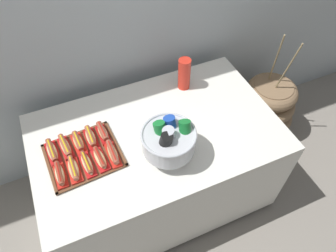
{
  "coord_description": "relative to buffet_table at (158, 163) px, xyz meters",
  "views": [
    {
      "loc": [
        -0.4,
        -1.11,
        2.23
      ],
      "look_at": [
        0.06,
        -0.03,
        0.81
      ],
      "focal_mm": 33.04,
      "sensor_mm": 36.0,
      "label": 1
    }
  ],
  "objects": [
    {
      "name": "hot_dog_3",
      "position": [
        -0.37,
        -0.08,
        0.39
      ],
      "size": [
        0.08,
        0.17,
        0.06
      ],
      "color": "red",
      "rests_on": "serving_tray"
    },
    {
      "name": "punch_bowl",
      "position": [
        0.0,
        -0.19,
        0.5
      ],
      "size": [
        0.3,
        0.3,
        0.26
      ],
      "color": "silver",
      "rests_on": "buffet_table"
    },
    {
      "name": "floor_vase",
      "position": [
        1.1,
        0.22,
        -0.14
      ],
      "size": [
        0.48,
        0.48,
        1.01
      ],
      "color": "#896B4C",
      "rests_on": "ground_plane"
    },
    {
      "name": "hot_dog_7",
      "position": [
        -0.45,
        0.08,
        0.39
      ],
      "size": [
        0.07,
        0.16,
        0.06
      ],
      "color": "red",
      "rests_on": "serving_tray"
    },
    {
      "name": "hot_dog_2",
      "position": [
        -0.44,
        -0.09,
        0.39
      ],
      "size": [
        0.07,
        0.18,
        0.06
      ],
      "color": "red",
      "rests_on": "serving_tray"
    },
    {
      "name": "ground_plane",
      "position": [
        0.0,
        0.0,
        -0.4
      ],
      "size": [
        10.0,
        10.0,
        0.0
      ],
      "primitive_type": "plane",
      "color": "gray"
    },
    {
      "name": "hot_dog_8",
      "position": [
        -0.38,
        0.08,
        0.39
      ],
      "size": [
        0.06,
        0.16,
        0.06
      ],
      "color": "#B21414",
      "rests_on": "serving_tray"
    },
    {
      "name": "hot_dog_5",
      "position": [
        -0.6,
        0.07,
        0.4
      ],
      "size": [
        0.08,
        0.18,
        0.06
      ],
      "color": "red",
      "rests_on": "serving_tray"
    },
    {
      "name": "serving_tray",
      "position": [
        -0.45,
        -0.0,
        0.36
      ],
      "size": [
        0.43,
        0.38,
        0.01
      ],
      "color": "brown",
      "rests_on": "buffet_table"
    },
    {
      "name": "back_wall",
      "position": [
        0.0,
        0.61,
        0.9
      ],
      "size": [
        6.0,
        0.1,
        2.6
      ],
      "primitive_type": "cube",
      "color": "#B2BCC1",
      "rests_on": "ground_plane"
    },
    {
      "name": "hot_dog_6",
      "position": [
        -0.53,
        0.07,
        0.4
      ],
      "size": [
        0.08,
        0.18,
        0.06
      ],
      "color": "red",
      "rests_on": "serving_tray"
    },
    {
      "name": "hot_dog_9",
      "position": [
        -0.3,
        0.09,
        0.4
      ],
      "size": [
        0.07,
        0.15,
        0.06
      ],
      "color": "#B21414",
      "rests_on": "serving_tray"
    },
    {
      "name": "buffet_table",
      "position": [
        0.0,
        0.0,
        0.0
      ],
      "size": [
        1.51,
        0.93,
        0.76
      ],
      "color": "white",
      "rests_on": "ground_plane"
    },
    {
      "name": "hot_dog_1",
      "position": [
        -0.52,
        -0.09,
        0.39
      ],
      "size": [
        0.07,
        0.17,
        0.06
      ],
      "color": "red",
      "rests_on": "serving_tray"
    },
    {
      "name": "hot_dog_0",
      "position": [
        -0.59,
        -0.1,
        0.39
      ],
      "size": [
        0.06,
        0.16,
        0.06
      ],
      "color": "red",
      "rests_on": "serving_tray"
    },
    {
      "name": "cup_stack",
      "position": [
        0.32,
        0.29,
        0.47
      ],
      "size": [
        0.08,
        0.08,
        0.23
      ],
      "color": "red",
      "rests_on": "buffet_table"
    },
    {
      "name": "hot_dog_4",
      "position": [
        -0.29,
        -0.08,
        0.39
      ],
      "size": [
        0.06,
        0.18,
        0.06
      ],
      "color": "red",
      "rests_on": "serving_tray"
    }
  ]
}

